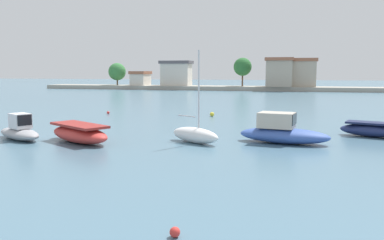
# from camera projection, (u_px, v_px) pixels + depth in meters

# --- Properties ---
(moored_boat_2) EXTENTS (4.61, 3.52, 1.68)m
(moored_boat_2) POSITION_uv_depth(u_px,v_px,m) (20.00, 131.00, 25.60)
(moored_boat_2) COLOR #9E9EA3
(moored_boat_2) RESTS_ON ground
(moored_boat_3) EXTENTS (5.63, 4.36, 1.13)m
(moored_boat_3) POSITION_uv_depth(u_px,v_px,m) (79.00, 133.00, 24.59)
(moored_boat_3) COLOR #C63833
(moored_boat_3) RESTS_ON ground
(moored_boat_4) EXTENTS (3.73, 2.82, 5.58)m
(moored_boat_4) POSITION_uv_depth(u_px,v_px,m) (195.00, 135.00, 24.41)
(moored_boat_4) COLOR white
(moored_boat_4) RESTS_ON ground
(moored_boat_5) EXTENTS (5.69, 2.89, 1.85)m
(moored_boat_5) POSITION_uv_depth(u_px,v_px,m) (282.00, 132.00, 24.33)
(moored_boat_5) COLOR #3856A8
(moored_boat_5) RESTS_ON ground
(moored_boat_6) EXTENTS (4.41, 2.72, 0.97)m
(moored_boat_6) POSITION_uv_depth(u_px,v_px,m) (373.00, 130.00, 26.68)
(moored_boat_6) COLOR navy
(moored_boat_6) RESTS_ON ground
(mooring_buoy_0) EXTENTS (0.42, 0.42, 0.42)m
(mooring_buoy_0) POSITION_uv_depth(u_px,v_px,m) (212.00, 114.00, 38.75)
(mooring_buoy_0) COLOR yellow
(mooring_buoy_0) RESTS_ON ground
(mooring_buoy_1) EXTENTS (0.28, 0.28, 0.28)m
(mooring_buoy_1) POSITION_uv_depth(u_px,v_px,m) (175.00, 232.00, 10.52)
(mooring_buoy_1) COLOR red
(mooring_buoy_1) RESTS_ON ground
(mooring_buoy_2) EXTENTS (0.29, 0.29, 0.29)m
(mooring_buoy_2) POSITION_uv_depth(u_px,v_px,m) (108.00, 113.00, 40.90)
(mooring_buoy_2) COLOR red
(mooring_buoy_2) RESTS_ON ground
(distant_shoreline) EXTENTS (91.97, 7.89, 7.43)m
(distant_shoreline) POSITION_uv_depth(u_px,v_px,m) (232.00, 79.00, 92.58)
(distant_shoreline) COLOR #9E998C
(distant_shoreline) RESTS_ON ground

